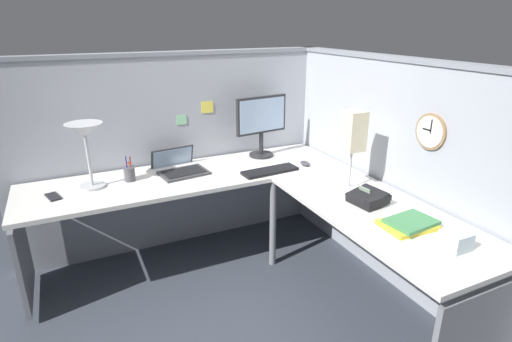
% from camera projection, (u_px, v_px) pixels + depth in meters
% --- Properties ---
extents(ground_plane, '(6.80, 6.80, 0.00)m').
position_uv_depth(ground_plane, '(263.00, 279.00, 3.01)').
color(ground_plane, '#383D47').
extents(cubicle_wall_back, '(2.57, 0.12, 1.58)m').
position_uv_depth(cubicle_wall_back, '(176.00, 151.00, 3.32)').
color(cubicle_wall_back, '#999EA8').
rests_on(cubicle_wall_back, ground).
extents(cubicle_wall_right, '(0.12, 2.37, 1.58)m').
position_uv_depth(cubicle_wall_right, '(391.00, 173.00, 2.86)').
color(cubicle_wall_right, '#999EA8').
rests_on(cubicle_wall_right, ground).
extents(desk, '(2.35, 2.15, 0.73)m').
position_uv_depth(desk, '(247.00, 208.00, 2.69)').
color(desk, silver).
rests_on(desk, ground).
extents(monitor, '(0.46, 0.20, 0.50)m').
position_uv_depth(monitor, '(261.00, 122.00, 3.31)').
color(monitor, '#232326').
rests_on(monitor, desk).
extents(laptop, '(0.38, 0.42, 0.22)m').
position_uv_depth(laptop, '(179.00, 167.00, 3.08)').
color(laptop, '#38383D').
rests_on(laptop, desk).
extents(keyboard, '(0.44, 0.17, 0.02)m').
position_uv_depth(keyboard, '(270.00, 171.00, 3.05)').
color(keyboard, black).
rests_on(keyboard, desk).
extents(computer_mouse, '(0.06, 0.10, 0.03)m').
position_uv_depth(computer_mouse, '(305.00, 163.00, 3.19)').
color(computer_mouse, '#38383D').
rests_on(computer_mouse, desk).
extents(desk_lamp_dome, '(0.24, 0.24, 0.44)m').
position_uv_depth(desk_lamp_dome, '(85.00, 135.00, 2.65)').
color(desk_lamp_dome, '#B7BABF').
rests_on(desk_lamp_dome, desk).
extents(pen_cup, '(0.08, 0.08, 0.18)m').
position_uv_depth(pen_cup, '(130.00, 174.00, 2.87)').
color(pen_cup, '#4C4C51').
rests_on(pen_cup, desk).
extents(cell_phone, '(0.11, 0.16, 0.01)m').
position_uv_depth(cell_phone, '(53.00, 197.00, 2.62)').
color(cell_phone, black).
rests_on(cell_phone, desk).
extents(office_phone, '(0.21, 0.23, 0.11)m').
position_uv_depth(office_phone, '(368.00, 198.00, 2.51)').
color(office_phone, black).
rests_on(office_phone, desk).
extents(book_stack, '(0.30, 0.23, 0.04)m').
position_uv_depth(book_stack, '(409.00, 224.00, 2.23)').
color(book_stack, yellow).
rests_on(book_stack, desk).
extents(desk_lamp_paper, '(0.13, 0.13, 0.53)m').
position_uv_depth(desk_lamp_paper, '(353.00, 133.00, 2.63)').
color(desk_lamp_paper, '#B7BABF').
rests_on(desk_lamp_paper, desk).
extents(tissue_box, '(0.12, 0.12, 0.09)m').
position_uv_depth(tissue_box, '(456.00, 240.00, 2.02)').
color(tissue_box, silver).
rests_on(tissue_box, desk).
extents(wall_clock, '(0.04, 0.22, 0.22)m').
position_uv_depth(wall_clock, '(431.00, 132.00, 2.43)').
color(wall_clock, olive).
extents(pinned_note_leftmost, '(0.10, 0.00, 0.09)m').
position_uv_depth(pinned_note_leftmost, '(207.00, 107.00, 3.26)').
color(pinned_note_leftmost, '#EAD84C').
extents(pinned_note_middle, '(0.08, 0.00, 0.08)m').
position_uv_depth(pinned_note_middle, '(181.00, 120.00, 3.20)').
color(pinned_note_middle, '#8CCC99').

